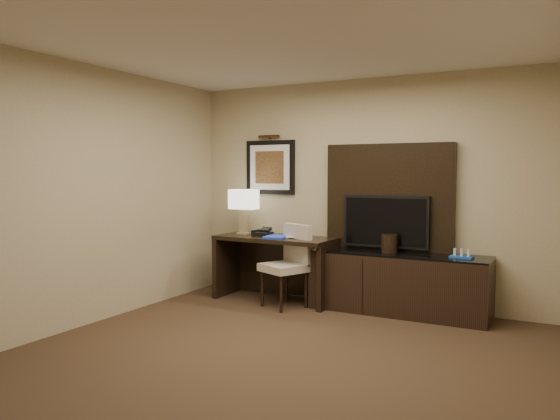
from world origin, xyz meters
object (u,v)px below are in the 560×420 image
Objects in this scene: tv at (386,221)px; desk_chair at (284,267)px; minibar_tray at (462,254)px; desk at (275,268)px; credenza at (398,283)px; ice_bucket at (389,243)px; desk_phone at (263,232)px; table_lamp at (244,210)px.

tv is 1.04× the size of desk_chair.
minibar_tray is (0.88, -0.17, -0.30)m from tv.
desk is 1.48m from tv.
credenza is 2.06× the size of desk_chair.
ice_bucket is at bearing -179.80° from credenza.
desk_chair reaches higher than ice_bucket.
tv is at bearing 121.02° from ice_bucket.
ice_bucket reaches higher than credenza.
desk_phone is (-1.50, -0.26, -0.17)m from tv.
desk_chair reaches higher than minibar_tray.
table_lamp is (-2.02, -0.03, 0.76)m from credenza.
credenza is 0.46m from ice_bucket.
desk_phone is 0.92× the size of minibar_tray.
credenza is 2.16m from table_lamp.
minibar_tray is (2.37, 0.09, -0.13)m from desk_phone.
credenza is 0.72m from tv.
desk_chair is 1.99m from minibar_tray.
credenza is 1.77m from desk_phone.
desk_chair is at bearing -162.65° from ice_bucket.
minibar_tray is at bearing -10.74° from tv.
table_lamp reaches higher than desk_chair.
desk_chair is 1.60× the size of table_lamp.
ice_bucket is (1.91, 0.03, -0.31)m from table_lamp.
tv is 1.30m from desk_chair.
minibar_tray reaches higher than credenza.
tv is (1.32, 0.24, 0.62)m from desk.
desk is at bearing -175.91° from ice_bucket.
ice_bucket is at bearing 42.25° from desk_chair.
ice_bucket is 0.80m from minibar_tray.
desk_chair is 4.14× the size of minibar_tray.
table_lamp is 2.94× the size of ice_bucket.
desk is at bearing -178.08° from minibar_tray.
table_lamp is at bearing -174.82° from tv.
desk is 1.54× the size of desk_chair.
credenza is 9.22× the size of desk_phone.
desk_chair reaches higher than desk.
minibar_tray is at bearing 2.25° from desk_phone.
minibar_tray is at bearing -1.95° from ice_bucket.
ice_bucket is (0.08, -0.14, -0.23)m from tv.
tv is 1.66× the size of table_lamp.
credenza is at bearing 177.79° from minibar_tray.
desk_phone is 2.38m from minibar_tray.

